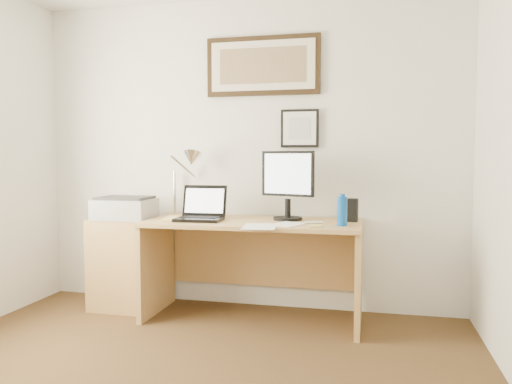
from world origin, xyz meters
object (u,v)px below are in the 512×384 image
(desk, at_px, (255,250))
(laptop, at_px, (201,212))
(lcd_monitor, at_px, (288,182))
(printer, at_px, (125,208))
(side_cabinet, at_px, (126,263))
(book, at_px, (165,219))
(water_bottle, at_px, (342,211))

(desk, bearing_deg, laptop, -160.31)
(lcd_monitor, relative_size, printer, 1.18)
(side_cabinet, xyz_separation_m, book, (0.41, -0.15, 0.39))
(side_cabinet, distance_m, lcd_monitor, 1.48)
(book, height_order, laptop, laptop)
(lcd_monitor, bearing_deg, printer, -176.51)
(side_cabinet, bearing_deg, book, -20.23)
(water_bottle, xyz_separation_m, desk, (-0.67, 0.22, -0.34))
(book, relative_size, desk, 0.16)
(laptop, distance_m, printer, 0.67)
(water_bottle, relative_size, laptop, 0.57)
(desk, relative_size, laptop, 4.55)
(water_bottle, height_order, laptop, laptop)
(printer, bearing_deg, book, -16.63)
(water_bottle, xyz_separation_m, lcd_monitor, (-0.42, 0.23, 0.19))
(laptop, xyz_separation_m, lcd_monitor, (0.63, 0.15, 0.23))
(printer, bearing_deg, side_cabinet, 117.43)
(desk, bearing_deg, lcd_monitor, 2.33)
(book, height_order, printer, printer)
(water_bottle, height_order, printer, water_bottle)
(book, height_order, desk, book)
(water_bottle, bearing_deg, side_cabinet, 173.92)
(desk, distance_m, laptop, 0.51)
(printer, bearing_deg, laptop, -5.99)
(side_cabinet, xyz_separation_m, printer, (0.02, -0.03, 0.45))
(lcd_monitor, bearing_deg, side_cabinet, -178.03)
(laptop, bearing_deg, lcd_monitor, 13.21)
(desk, distance_m, lcd_monitor, 0.58)
(book, distance_m, laptop, 0.28)
(water_bottle, xyz_separation_m, laptop, (-1.05, 0.08, -0.04))
(side_cabinet, xyz_separation_m, desk, (1.07, 0.04, 0.15))
(laptop, bearing_deg, book, -169.94)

